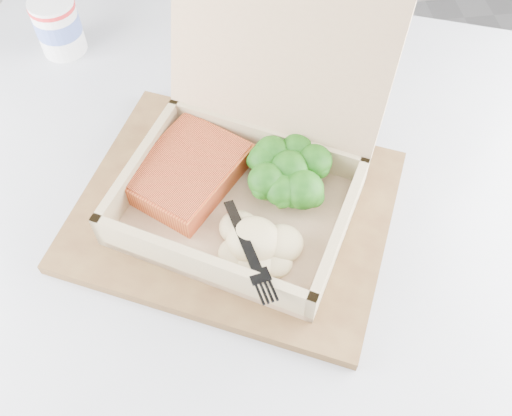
{
  "coord_description": "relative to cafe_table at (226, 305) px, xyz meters",
  "views": [
    {
      "loc": [
        -0.19,
        0.28,
        1.3
      ],
      "look_at": [
        -0.14,
        0.62,
        0.8
      ],
      "focal_mm": 40.0,
      "sensor_mm": 36.0,
      "label": 1
    }
  ],
  "objects": [
    {
      "name": "cafe_table",
      "position": [
        0.0,
        0.0,
        0.0
      ],
      "size": [
        1.14,
        1.14,
        0.76
      ],
      "rotation": [
        0.0,
        0.0,
        -0.38
      ],
      "color": "black",
      "rests_on": "floor"
    },
    {
      "name": "mashed_potatoes",
      "position": [
        0.04,
        -0.04,
        0.24
      ],
      "size": [
        0.09,
        0.08,
        0.03
      ],
      "primitive_type": "ellipsoid",
      "color": "#CBBA84",
      "rests_on": "takeout_container"
    },
    {
      "name": "receipt",
      "position": [
        0.13,
        0.17,
        0.2
      ],
      "size": [
        0.14,
        0.14,
        0.0
      ],
      "primitive_type": "cube",
      "rotation": [
        0.0,
        0.0,
        -0.77
      ],
      "color": "silver",
      "rests_on": "cafe_table"
    },
    {
      "name": "takeout_container",
      "position": [
        0.04,
        0.05,
        0.27
      ],
      "size": [
        0.33,
        0.33,
        0.23
      ],
      "rotation": [
        0.0,
        0.0,
        -0.51
      ],
      "color": "tan",
      "rests_on": "serving_tray"
    },
    {
      "name": "serving_tray",
      "position": [
        0.02,
        0.02,
        0.2
      ],
      "size": [
        0.43,
        0.4,
        0.01
      ],
      "primitive_type": "cube",
      "rotation": [
        0.0,
        0.0,
        -0.44
      ],
      "color": "brown",
      "rests_on": "cafe_table"
    },
    {
      "name": "salmon_fillet",
      "position": [
        -0.03,
        0.06,
        0.23
      ],
      "size": [
        0.16,
        0.16,
        0.03
      ],
      "primitive_type": "cube",
      "rotation": [
        0.0,
        0.0,
        -0.7
      ],
      "color": "#D26629",
      "rests_on": "takeout_container"
    },
    {
      "name": "paper_cup",
      "position": [
        -0.19,
        0.33,
        0.24
      ],
      "size": [
        0.06,
        0.06,
        0.08
      ],
      "color": "silver",
      "rests_on": "cafe_table"
    },
    {
      "name": "plastic_fork",
      "position": [
        0.02,
        -0.02,
        0.25
      ],
      "size": [
        0.04,
        0.14,
        0.02
      ],
      "rotation": [
        0.0,
        0.0,
        3.34
      ],
      "color": "black",
      "rests_on": "mashed_potatoes"
    },
    {
      "name": "broccoli_pile",
      "position": [
        0.09,
        0.04,
        0.24
      ],
      "size": [
        0.11,
        0.11,
        0.04
      ],
      "primitive_type": null,
      "color": "#2B781A",
      "rests_on": "takeout_container"
    }
  ]
}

